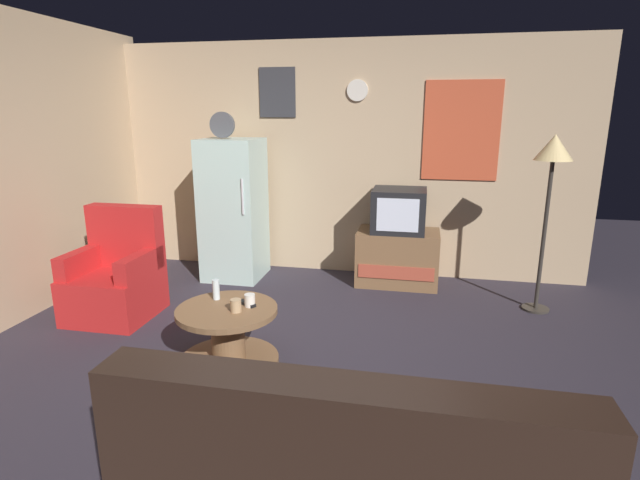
{
  "coord_description": "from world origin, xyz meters",
  "views": [
    {
      "loc": [
        0.85,
        -2.97,
        1.79
      ],
      "look_at": [
        0.06,
        0.9,
        0.75
      ],
      "focal_mm": 27.84,
      "sensor_mm": 36.0,
      "label": 1
    }
  ],
  "objects_px": {
    "crt_tv": "(399,210)",
    "mug_ceramic_tan": "(236,306)",
    "standing_lamp": "(553,162)",
    "mug_ceramic_white": "(250,300)",
    "wine_glass": "(216,290)",
    "fridge": "(234,209)",
    "coffee_table": "(228,336)",
    "armchair": "(117,278)",
    "remote_control": "(247,304)",
    "tv_stand": "(397,257)"
  },
  "relations": [
    {
      "from": "fridge",
      "to": "tv_stand",
      "type": "height_order",
      "value": "fridge"
    },
    {
      "from": "mug_ceramic_white",
      "to": "armchair",
      "type": "relative_size",
      "value": 0.09
    },
    {
      "from": "crt_tv",
      "to": "mug_ceramic_tan",
      "type": "bearing_deg",
      "value": -116.34
    },
    {
      "from": "standing_lamp",
      "to": "wine_glass",
      "type": "bearing_deg",
      "value": -151.78
    },
    {
      "from": "tv_stand",
      "to": "wine_glass",
      "type": "xyz_separation_m",
      "value": [
        -1.24,
        -1.84,
        0.22
      ]
    },
    {
      "from": "tv_stand",
      "to": "coffee_table",
      "type": "height_order",
      "value": "tv_stand"
    },
    {
      "from": "armchair",
      "to": "standing_lamp",
      "type": "bearing_deg",
      "value": 13.05
    },
    {
      "from": "mug_ceramic_tan",
      "to": "remote_control",
      "type": "relative_size",
      "value": 0.6
    },
    {
      "from": "crt_tv",
      "to": "remote_control",
      "type": "bearing_deg",
      "value": -117.05
    },
    {
      "from": "mug_ceramic_white",
      "to": "standing_lamp",
      "type": "bearing_deg",
      "value": 32.68
    },
    {
      "from": "crt_tv",
      "to": "standing_lamp",
      "type": "relative_size",
      "value": 0.34
    },
    {
      "from": "tv_stand",
      "to": "coffee_table",
      "type": "relative_size",
      "value": 1.17
    },
    {
      "from": "fridge",
      "to": "armchair",
      "type": "distance_m",
      "value": 1.44
    },
    {
      "from": "standing_lamp",
      "to": "coffee_table",
      "type": "distance_m",
      "value": 3.06
    },
    {
      "from": "mug_ceramic_tan",
      "to": "tv_stand",
      "type": "bearing_deg",
      "value": 63.55
    },
    {
      "from": "armchair",
      "to": "tv_stand",
      "type": "bearing_deg",
      "value": 29.08
    },
    {
      "from": "remote_control",
      "to": "standing_lamp",
      "type": "bearing_deg",
      "value": 62.7
    },
    {
      "from": "coffee_table",
      "to": "armchair",
      "type": "xyz_separation_m",
      "value": [
        -1.31,
        0.65,
        0.12
      ]
    },
    {
      "from": "crt_tv",
      "to": "fridge",
      "type": "bearing_deg",
      "value": -175.88
    },
    {
      "from": "crt_tv",
      "to": "tv_stand",
      "type": "bearing_deg",
      "value": 10.09
    },
    {
      "from": "crt_tv",
      "to": "wine_glass",
      "type": "distance_m",
      "value": 2.23
    },
    {
      "from": "crt_tv",
      "to": "armchair",
      "type": "relative_size",
      "value": 0.56
    },
    {
      "from": "fridge",
      "to": "mug_ceramic_tan",
      "type": "distance_m",
      "value": 2.07
    },
    {
      "from": "tv_stand",
      "to": "mug_ceramic_white",
      "type": "bearing_deg",
      "value": -116.33
    },
    {
      "from": "standing_lamp",
      "to": "wine_glass",
      "type": "distance_m",
      "value": 3.0
    },
    {
      "from": "fridge",
      "to": "coffee_table",
      "type": "xyz_separation_m",
      "value": [
        0.65,
        -1.86,
        -0.54
      ]
    },
    {
      "from": "coffee_table",
      "to": "armchair",
      "type": "bearing_deg",
      "value": 153.47
    },
    {
      "from": "tv_stand",
      "to": "mug_ceramic_white",
      "type": "relative_size",
      "value": 9.33
    },
    {
      "from": "armchair",
      "to": "wine_glass",
      "type": "bearing_deg",
      "value": -23.34
    },
    {
      "from": "fridge",
      "to": "remote_control",
      "type": "height_order",
      "value": "fridge"
    },
    {
      "from": "mug_ceramic_white",
      "to": "mug_ceramic_tan",
      "type": "xyz_separation_m",
      "value": [
        -0.06,
        -0.11,
        0.0
      ]
    },
    {
      "from": "fridge",
      "to": "mug_ceramic_tan",
      "type": "relative_size",
      "value": 19.67
    },
    {
      "from": "mug_ceramic_tan",
      "to": "armchair",
      "type": "xyz_separation_m",
      "value": [
        -1.39,
        0.7,
        -0.14
      ]
    },
    {
      "from": "mug_ceramic_white",
      "to": "mug_ceramic_tan",
      "type": "bearing_deg",
      "value": -118.59
    },
    {
      "from": "tv_stand",
      "to": "mug_ceramic_white",
      "type": "distance_m",
      "value": 2.15
    },
    {
      "from": "fridge",
      "to": "crt_tv",
      "type": "bearing_deg",
      "value": 4.12
    },
    {
      "from": "wine_glass",
      "to": "mug_ceramic_white",
      "type": "distance_m",
      "value": 0.3
    },
    {
      "from": "fridge",
      "to": "mug_ceramic_white",
      "type": "relative_size",
      "value": 19.67
    },
    {
      "from": "wine_glass",
      "to": "armchair",
      "type": "bearing_deg",
      "value": 156.66
    },
    {
      "from": "remote_control",
      "to": "coffee_table",
      "type": "bearing_deg",
      "value": -115.01
    },
    {
      "from": "standing_lamp",
      "to": "mug_ceramic_white",
      "type": "xyz_separation_m",
      "value": [
        -2.25,
        -1.44,
        -0.89
      ]
    },
    {
      "from": "fridge",
      "to": "standing_lamp",
      "type": "bearing_deg",
      "value": -6.59
    },
    {
      "from": "fridge",
      "to": "remote_control",
      "type": "xyz_separation_m",
      "value": [
        0.78,
        -1.78,
        -0.32
      ]
    },
    {
      "from": "tv_stand",
      "to": "coffee_table",
      "type": "bearing_deg",
      "value": -118.95
    },
    {
      "from": "wine_glass",
      "to": "mug_ceramic_white",
      "type": "bearing_deg",
      "value": -15.63
    },
    {
      "from": "tv_stand",
      "to": "remote_control",
      "type": "xyz_separation_m",
      "value": [
        -0.98,
        -1.91,
        0.16
      ]
    },
    {
      "from": "wine_glass",
      "to": "remote_control",
      "type": "bearing_deg",
      "value": -13.91
    },
    {
      "from": "fridge",
      "to": "armchair",
      "type": "relative_size",
      "value": 1.84
    },
    {
      "from": "standing_lamp",
      "to": "armchair",
      "type": "relative_size",
      "value": 1.66
    },
    {
      "from": "fridge",
      "to": "wine_glass",
      "type": "distance_m",
      "value": 1.81
    }
  ]
}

